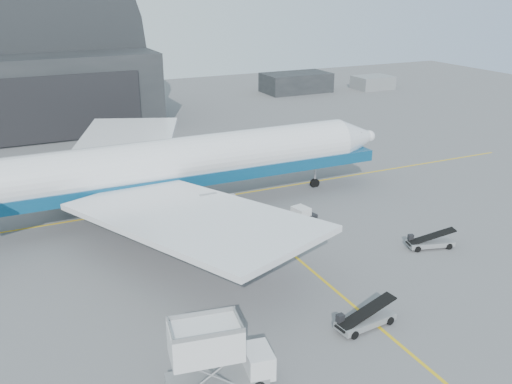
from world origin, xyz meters
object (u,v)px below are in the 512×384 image
catering_truck (215,356)px  belt_loader_b (430,242)px  pushback_tug (297,218)px  belt_loader_a (365,320)px  airliner (170,165)px

catering_truck → belt_loader_b: 25.73m
catering_truck → belt_loader_b: size_ratio=1.45×
pushback_tug → belt_loader_a: size_ratio=0.84×
catering_truck → pushback_tug: 24.62m
catering_truck → belt_loader_a: catering_truck is taller
airliner → belt_loader_a: size_ratio=10.48×
belt_loader_a → catering_truck: bearing=-179.3°
pushback_tug → belt_loader_b: bearing=-61.1°
catering_truck → pushback_tug: catering_truck is taller
airliner → belt_loader_b: 25.90m
airliner → pushback_tug: airliner is taller
belt_loader_b → pushback_tug: bearing=145.2°
airliner → belt_loader_b: bearing=-45.1°
belt_loader_a → airliner: bearing=95.5°
airliner → belt_loader_b: airliner is taller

